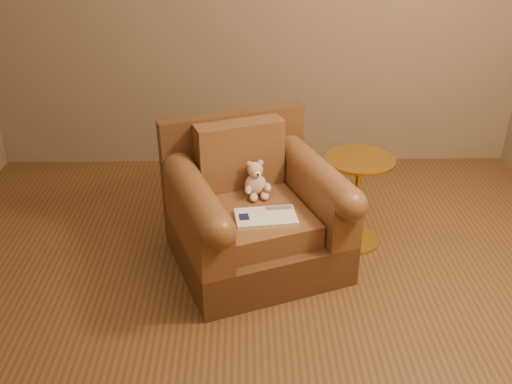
{
  "coord_description": "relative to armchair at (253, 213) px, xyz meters",
  "views": [
    {
      "loc": [
        -0.08,
        -2.18,
        1.96
      ],
      "look_at": [
        -0.03,
        0.55,
        0.49
      ],
      "focal_mm": 40.0,
      "sensor_mm": 36.0,
      "label": 1
    }
  ],
  "objects": [
    {
      "name": "floor",
      "position": [
        0.04,
        -0.63,
        -0.31
      ],
      "size": [
        4.0,
        4.0,
        0.0
      ],
      "primitive_type": "plane",
      "color": "brown",
      "rests_on": "ground"
    },
    {
      "name": "armchair",
      "position": [
        0.0,
        0.0,
        0.0
      ],
      "size": [
        1.12,
        1.09,
        0.8
      ],
      "rotation": [
        0.0,
        0.0,
        0.35
      ],
      "color": "#52311B",
      "rests_on": "floor"
    },
    {
      "name": "guidebook",
      "position": [
        0.06,
        -0.19,
        0.09
      ],
      "size": [
        0.35,
        0.23,
        0.03
      ],
      "rotation": [
        0.0,
        0.0,
        0.12
      ],
      "color": "beige",
      "rests_on": "armchair"
    },
    {
      "name": "side_table",
      "position": [
        0.62,
        0.16,
        -0.0
      ],
      "size": [
        0.41,
        0.41,
        0.57
      ],
      "color": "gold",
      "rests_on": "floor"
    },
    {
      "name": "teddy_bear",
      "position": [
        0.02,
        0.09,
        0.15
      ],
      "size": [
        0.15,
        0.18,
        0.21
      ],
      "rotation": [
        0.0,
        0.0,
        0.26
      ],
      "color": "#D4AA95",
      "rests_on": "armchair"
    }
  ]
}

